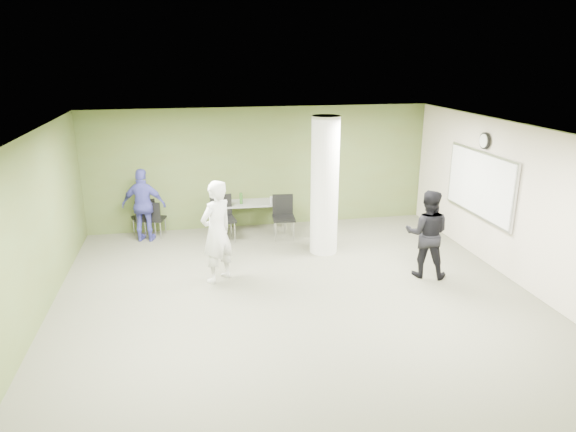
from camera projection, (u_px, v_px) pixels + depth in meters
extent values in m
plane|color=#5C5A48|center=(297.00, 298.00, 8.64)|extent=(8.00, 8.00, 0.00)
plane|color=white|center=(298.00, 132.00, 7.80)|extent=(8.00, 8.00, 0.00)
cube|color=#535C2B|center=(261.00, 168.00, 11.96)|extent=(8.00, 2.80, 0.02)
cube|color=#535C2B|center=(29.00, 236.00, 7.48)|extent=(0.02, 8.00, 2.80)
cube|color=beige|center=(520.00, 206.00, 8.97)|extent=(0.02, 8.00, 2.80)
cylinder|color=silver|center=(325.00, 186.00, 10.28)|extent=(0.56, 0.56, 2.80)
cube|color=silver|center=(480.00, 184.00, 10.05)|extent=(0.04, 2.30, 1.30)
cube|color=white|center=(479.00, 184.00, 10.04)|extent=(0.02, 2.20, 1.20)
cylinder|color=black|center=(485.00, 141.00, 9.79)|extent=(0.05, 0.32, 0.32)
cylinder|color=white|center=(484.00, 141.00, 9.78)|extent=(0.02, 0.26, 0.26)
cube|color=gray|center=(255.00, 203.00, 11.72)|extent=(1.50, 0.71, 0.04)
cylinder|color=silver|center=(226.00, 222.00, 11.48)|extent=(0.04, 0.04, 0.66)
cylinder|color=silver|center=(285.00, 220.00, 11.68)|extent=(0.04, 0.04, 0.66)
cylinder|color=silver|center=(226.00, 216.00, 11.97)|extent=(0.04, 0.04, 0.66)
cylinder|color=silver|center=(282.00, 213.00, 12.16)|extent=(0.04, 0.04, 0.66)
cylinder|color=#2A571D|center=(241.00, 198.00, 11.55)|extent=(0.07, 0.07, 0.25)
cylinder|color=#B2B2B7|center=(271.00, 200.00, 11.52)|extent=(0.06, 0.06, 0.18)
cylinder|color=#4C4C4C|center=(220.00, 230.00, 11.49)|extent=(0.28, 0.28, 0.32)
cube|color=black|center=(144.00, 218.00, 11.42)|extent=(0.58, 0.58, 0.05)
cube|color=black|center=(145.00, 210.00, 11.18)|extent=(0.42, 0.18, 0.44)
cylinder|color=silver|center=(150.00, 224.00, 11.73)|extent=(0.02, 0.02, 0.42)
cylinder|color=silver|center=(134.00, 227.00, 11.55)|extent=(0.02, 0.02, 0.42)
cylinder|color=silver|center=(155.00, 229.00, 11.43)|extent=(0.02, 0.02, 0.42)
cylinder|color=silver|center=(138.00, 232.00, 11.24)|extent=(0.02, 0.02, 0.42)
cube|color=black|center=(155.00, 219.00, 11.47)|extent=(0.52, 0.52, 0.05)
cube|color=black|center=(151.00, 212.00, 11.22)|extent=(0.40, 0.14, 0.41)
cylinder|color=silver|center=(165.00, 226.00, 11.69)|extent=(0.02, 0.02, 0.39)
cylinder|color=silver|center=(151.00, 225.00, 11.72)|extent=(0.02, 0.02, 0.39)
cylinder|color=silver|center=(161.00, 231.00, 11.36)|extent=(0.02, 0.02, 0.39)
cylinder|color=silver|center=(145.00, 230.00, 11.39)|extent=(0.02, 0.02, 0.39)
cube|color=black|center=(223.00, 220.00, 11.17)|extent=(0.55, 0.55, 0.05)
cube|color=black|center=(221.00, 205.00, 11.29)|extent=(0.48, 0.10, 0.48)
cylinder|color=silver|center=(216.00, 235.00, 11.00)|extent=(0.02, 0.02, 0.46)
cylinder|color=silver|center=(235.00, 233.00, 11.12)|extent=(0.02, 0.02, 0.46)
cylinder|color=silver|center=(213.00, 229.00, 11.37)|extent=(0.02, 0.02, 0.46)
cylinder|color=silver|center=(231.00, 227.00, 11.49)|extent=(0.02, 0.02, 0.46)
cube|color=black|center=(284.00, 218.00, 11.31)|extent=(0.52, 0.52, 0.05)
cube|color=black|center=(283.00, 204.00, 11.44)|extent=(0.46, 0.08, 0.47)
cylinder|color=silver|center=(276.00, 232.00, 11.18)|extent=(0.02, 0.02, 0.45)
cylinder|color=silver|center=(294.00, 231.00, 11.22)|extent=(0.02, 0.02, 0.45)
cylinder|color=silver|center=(274.00, 226.00, 11.55)|extent=(0.02, 0.02, 0.45)
cylinder|color=silver|center=(292.00, 226.00, 11.59)|extent=(0.02, 0.02, 0.45)
imported|color=silver|center=(217.00, 232.00, 9.06)|extent=(0.81, 0.78, 1.86)
imported|color=black|center=(427.00, 234.00, 9.30)|extent=(0.98, 0.90, 1.63)
imported|color=#4041A0|center=(144.00, 205.00, 11.09)|extent=(1.01, 0.59, 1.61)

